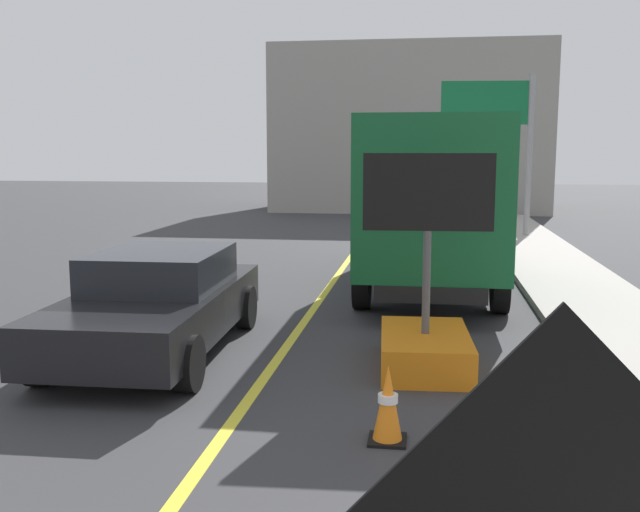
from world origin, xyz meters
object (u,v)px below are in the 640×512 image
object	(u,v)px
highway_guide_sign	(504,127)
traffic_cone_mid_lane	(388,404)
pickup_car	(158,302)
box_truck	(431,199)
arrow_board_trailer	(425,331)

from	to	relation	value
highway_guide_sign	traffic_cone_mid_lane	bearing A→B (deg)	-99.24
pickup_car	highway_guide_sign	xyz separation A→B (m)	(5.87, 13.48, 2.73)
box_truck	highway_guide_sign	distance (m)	8.75
box_truck	traffic_cone_mid_lane	world-z (taller)	box_truck
arrow_board_trailer	traffic_cone_mid_lane	world-z (taller)	arrow_board_trailer
highway_guide_sign	arrow_board_trailer	bearing A→B (deg)	-99.44
box_truck	highway_guide_sign	xyz separation A→B (m)	(2.20, 8.31, 1.63)
arrow_board_trailer	pickup_car	xyz separation A→B (m)	(-3.60, 0.19, 0.21)
arrow_board_trailer	highway_guide_sign	xyz separation A→B (m)	(2.27, 13.67, 2.94)
pickup_car	arrow_board_trailer	bearing A→B (deg)	-3.01
box_truck	traffic_cone_mid_lane	distance (m)	7.88
pickup_car	highway_guide_sign	distance (m)	14.95
arrow_board_trailer	traffic_cone_mid_lane	distance (m)	2.42
arrow_board_trailer	highway_guide_sign	distance (m)	14.17
box_truck	pickup_car	distance (m)	6.43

